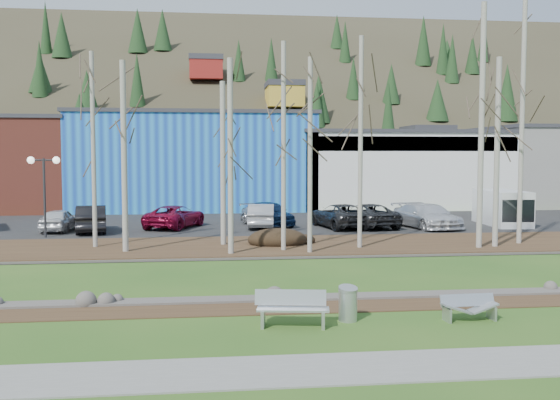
{
  "coord_description": "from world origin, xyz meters",
  "views": [
    {
      "loc": [
        -4.84,
        -16.42,
        4.6
      ],
      "look_at": [
        -1.43,
        13.07,
        2.5
      ],
      "focal_mm": 40.0,
      "sensor_mm": 36.0,
      "label": 1
    }
  ],
  "objects": [
    {
      "name": "car_8",
      "position": [
        8.41,
        20.83,
        0.87
      ],
      "size": [
        3.11,
        5.36,
        1.46
      ],
      "primitive_type": "imported",
      "rotation": [
        0.0,
        0.0,
        0.22
      ],
      "color": "silver",
      "rests_on": "parking_lot"
    },
    {
      "name": "dirt_strip",
      "position": [
        0.0,
        2.1,
        0.01
      ],
      "size": [
        80.0,
        1.8,
        0.03
      ],
      "primitive_type": "cube",
      "color": "#382616",
      "rests_on": "ground"
    },
    {
      "name": "birch_1",
      "position": [
        -10.38,
        14.83,
        4.89
      ],
      "size": [
        0.22,
        0.22,
        9.49
      ],
      "color": "beige",
      "rests_on": "far_bank"
    },
    {
      "name": "car_5",
      "position": [
        -1.54,
        22.22,
        0.88
      ],
      "size": [
        2.08,
        4.66,
        1.49
      ],
      "primitive_type": "imported",
      "rotation": [
        0.0,
        0.0,
        3.03
      ],
      "color": "#BABABC",
      "rests_on": "parking_lot"
    },
    {
      "name": "street_lamp",
      "position": [
        -13.74,
        18.8,
        3.62
      ],
      "size": [
        1.67,
        0.61,
        4.43
      ],
      "rotation": [
        0.0,
        0.0,
        0.17
      ],
      "color": "#262628",
      "rests_on": "parking_lot"
    },
    {
      "name": "hillside",
      "position": [
        0.0,
        84.0,
        17.5
      ],
      "size": [
        160.0,
        72.0,
        35.0
      ],
      "primitive_type": null,
      "color": "#302B1C",
      "rests_on": "ground"
    },
    {
      "name": "birch_6",
      "position": [
        -0.18,
        11.91,
        4.62
      ],
      "size": [
        0.22,
        0.22,
        8.94
      ],
      "color": "beige",
      "rests_on": "far_bank"
    },
    {
      "name": "birch_0",
      "position": [
        -8.7,
        13.15,
        4.57
      ],
      "size": [
        0.27,
        0.27,
        8.84
      ],
      "color": "beige",
      "rests_on": "far_bank"
    },
    {
      "name": "near_bank_rocks",
      "position": [
        0.0,
        3.1,
        0.0
      ],
      "size": [
        80.0,
        0.8,
        0.5
      ],
      "primitive_type": null,
      "color": "#47423D",
      "rests_on": "ground"
    },
    {
      "name": "building_white",
      "position": [
        12.0,
        38.98,
        3.41
      ],
      "size": [
        18.36,
        12.24,
        6.8
      ],
      "color": "silver",
      "rests_on": "ground"
    },
    {
      "name": "birch_5",
      "position": [
        2.49,
        13.14,
        5.24
      ],
      "size": [
        0.22,
        0.22,
        10.19
      ],
      "color": "beige",
      "rests_on": "far_bank"
    },
    {
      "name": "birch_7",
      "position": [
        8.27,
        12.45,
        6.03
      ],
      "size": [
        0.27,
        0.27,
        11.77
      ],
      "color": "beige",
      "rests_on": "far_bank"
    },
    {
      "name": "birch_2",
      "position": [
        -4.09,
        14.95,
        4.23
      ],
      "size": [
        0.27,
        0.27,
        8.16
      ],
      "color": "beige",
      "rests_on": "far_bank"
    },
    {
      "name": "bench_damaged",
      "position": [
        2.4,
        0.07,
        0.36
      ],
      "size": [
        1.61,
        0.61,
        0.71
      ],
      "rotation": [
        0.0,
        0.0,
        0.05
      ],
      "color": "#B9BDBF",
      "rests_on": "ground"
    },
    {
      "name": "far_bank_rocks",
      "position": [
        0.0,
        11.3,
        0.0
      ],
      "size": [
        80.0,
        0.8,
        0.46
      ],
      "primitive_type": null,
      "color": "#47423D",
      "rests_on": "ground"
    },
    {
      "name": "car_1",
      "position": [
        -11.69,
        21.04,
        0.93
      ],
      "size": [
        2.44,
        5.0,
        1.58
      ],
      "primitive_type": "imported",
      "rotation": [
        0.0,
        0.0,
        3.31
      ],
      "color": "black",
      "rests_on": "parking_lot"
    },
    {
      "name": "car_0",
      "position": [
        -13.66,
        21.67,
        0.81
      ],
      "size": [
        1.78,
        4.02,
        1.35
      ],
      "primitive_type": "imported",
      "rotation": [
        0.0,
        0.0,
        3.09
      ],
      "color": "silver",
      "rests_on": "parking_lot"
    },
    {
      "name": "river",
      "position": [
        0.0,
        7.2,
        0.0
      ],
      "size": [
        80.0,
        8.0,
        0.9
      ],
      "primitive_type": null,
      "color": "#142130",
      "rests_on": "ground"
    },
    {
      "name": "dirt_mound",
      "position": [
        -1.38,
        14.7,
        0.45
      ],
      "size": [
        3.01,
        2.12,
        0.59
      ],
      "primitive_type": "ellipsoid",
      "color": "black",
      "rests_on": "far_bank"
    },
    {
      "name": "litter_bin",
      "position": [
        -0.99,
        0.37,
        0.45
      ],
      "size": [
        0.6,
        0.6,
        0.89
      ],
      "primitive_type": "cylinder",
      "rotation": [
        0.0,
        0.0,
        0.18
      ],
      "color": "#B9BDBF",
      "rests_on": "ground"
    },
    {
      "name": "car_6",
      "position": [
        3.34,
        21.57,
        0.88
      ],
      "size": [
        3.44,
        5.71,
        1.48
      ],
      "primitive_type": "imported",
      "rotation": [
        0.0,
        0.0,
        3.34
      ],
      "color": "#28292B",
      "rests_on": "parking_lot"
    },
    {
      "name": "building_blue",
      "position": [
        -6.0,
        39.0,
        4.16
      ],
      "size": [
        20.4,
        12.24,
        8.3
      ],
      "color": "#1949B2",
      "rests_on": "ground"
    },
    {
      "name": "car_7",
      "position": [
        8.94,
        20.83,
        0.87
      ],
      "size": [
        3.11,
        5.36,
        1.46
      ],
      "primitive_type": "imported",
      "rotation": [
        0.0,
        0.0,
        0.22
      ],
      "color": "silver",
      "rests_on": "parking_lot"
    },
    {
      "name": "car_9",
      "position": [
        5.04,
        21.57,
        0.88
      ],
      "size": [
        3.44,
        5.71,
        1.48
      ],
      "primitive_type": "imported",
      "rotation": [
        0.0,
        0.0,
        3.34
      ],
      "color": "#28292B",
      "rests_on": "parking_lot"
    },
    {
      "name": "footpath",
      "position": [
        0.0,
        -3.5,
        0.02
      ],
      "size": [
        80.0,
        2.0,
        0.04
      ],
      "primitive_type": "cube",
      "color": "slate",
      "rests_on": "ground"
    },
    {
      "name": "ground",
      "position": [
        0.0,
        0.0,
        0.0
      ],
      "size": [
        200.0,
        200.0,
        0.0
      ],
      "primitive_type": "plane",
      "color": "#274F18",
      "rests_on": "ground"
    },
    {
      "name": "building_grey",
      "position": [
        28.0,
        39.0,
        3.66
      ],
      "size": [
        14.28,
        12.24,
        7.3
      ],
      "color": "gray",
      "rests_on": "ground"
    },
    {
      "name": "far_bank",
      "position": [
        0.0,
        14.5,
        0.07
      ],
      "size": [
        80.0,
        7.0,
        0.15
      ],
      "primitive_type": "cube",
      "color": "#382616",
      "rests_on": "ground"
    },
    {
      "name": "van_white",
      "position": [
        14.1,
        21.78,
        1.25
      ],
      "size": [
        2.48,
        5.23,
        2.23
      ],
      "rotation": [
        0.0,
        0.0,
        -0.07
      ],
      "color": "white",
      "rests_on": "parking_lot"
    },
    {
      "name": "birch_3",
      "position": [
        -1.31,
        12.69,
        5.04
      ],
      "size": [
        0.23,
        0.23,
        9.77
      ],
      "color": "beige",
      "rests_on": "far_bank"
    },
    {
      "name": "birch_9",
      "position": [
        10.96,
        13.64,
        6.37
      ],
      "size": [
        0.24,
        0.24,
        12.44
      ],
      "color": "beige",
      "rests_on": "far_bank"
    },
    {
      "name": "car_2",
      "position": [
        -6.9,
        22.67,
        0.84
      ],
      "size": [
        4.09,
        5.54,
        1.4
      ],
      "primitive_type": "imported",
      "rotation": [
        0.0,
        0.0,
        2.74
      ],
      "color": "maroon",
      "rests_on": "parking_lot"
    },
    {
      "name": "car_4",
      "position": [
        -0.95,
        23.16,
        0.93
      ],
      "size": [
        3.25,
        5.01,
        1.59
      ],
      "primitive_type": "imported",
      "rotation": [
        0.0,
        0.0,
        0.32
      ],
      "color": "#112649",
      "rests_on": "parking_lot"
    },
    {
      "name": "birch_8",
      "position": [
        9.22,
        12.7,
        4.77
      ],
      "size": [
        0.27,
        0.27,
        9.24
      ],
      "color": "beige",
      "rests_on": "far_bank"
    },
    {
      "name": "birch_4",
      "position": [
        -3.83,
        11.97,
        4.57
      ],
      "size": [
        0.25,
        0.25,
        8.84
      ],
      "color": "beige",
      "rests_on": "far_bank"
    },
    {
      "name": "car_3",
      "position": [
        -1.28,
        23.24,
        0.81
      ],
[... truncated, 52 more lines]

